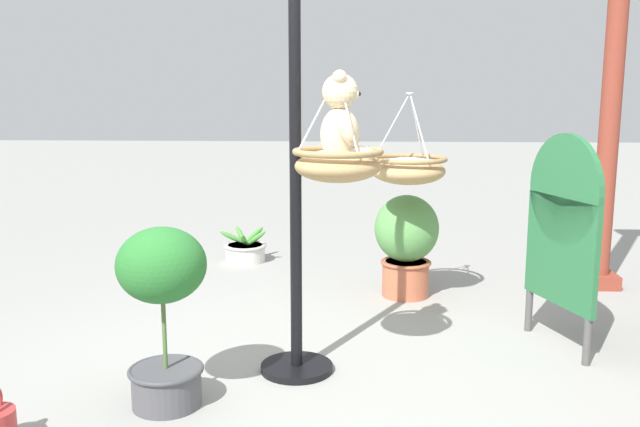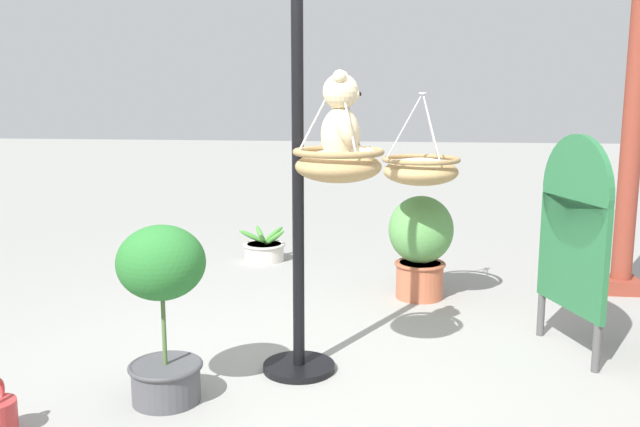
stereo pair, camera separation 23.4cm
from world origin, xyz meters
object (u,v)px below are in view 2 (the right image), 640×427
greenhouse_pillar_right (633,122)px  hanging_basket_with_teddy (338,163)px  hanging_basket_left_high (421,169)px  display_sign_board (574,227)px  teddy_bear (343,124)px  potted_plant_tall_leafy (421,242)px  display_pole_central (298,245)px  potted_plant_small_succulent (163,298)px  potted_plant_fern_front (264,249)px

greenhouse_pillar_right → hanging_basket_with_teddy: bearing=-46.5°
hanging_basket_left_high → display_sign_board: 1.25m
teddy_bear → display_sign_board: teddy_bear is taller
hanging_basket_left_high → potted_plant_tall_leafy: hanging_basket_left_high is taller
display_pole_central → display_sign_board: (-0.49, 1.69, 0.05)m
potted_plant_tall_leafy → potted_plant_small_succulent: bearing=-34.4°
teddy_bear → hanging_basket_with_teddy: bearing=-90.0°
display_pole_central → potted_plant_tall_leafy: size_ratio=2.95×
teddy_bear → potted_plant_tall_leafy: (-1.75, 0.50, -1.04)m
potted_plant_fern_front → potted_plant_tall_leafy: 1.91m
potted_plant_tall_leafy → potted_plant_small_succulent: (2.10, -1.43, 0.12)m
teddy_bear → potted_plant_fern_front: 3.32m
display_pole_central → greenhouse_pillar_right: bearing=128.4°
teddy_bear → greenhouse_pillar_right: size_ratio=0.17×
hanging_basket_left_high → display_sign_board: (0.77, 0.95, -0.27)m
display_pole_central → potted_plant_tall_leafy: 1.80m
greenhouse_pillar_right → potted_plant_fern_front: (-0.72, -3.23, -1.32)m
display_pole_central → potted_plant_fern_front: (-2.68, -0.76, -0.67)m
display_pole_central → potted_plant_fern_front: display_pole_central is taller
teddy_bear → potted_plant_small_succulent: (0.35, -0.94, -0.92)m
hanging_basket_left_high → potted_plant_fern_front: hanging_basket_left_high is taller
hanging_basket_left_high → teddy_bear: bearing=-18.5°
display_pole_central → hanging_basket_left_high: 1.50m
display_pole_central → hanging_basket_left_high: size_ratio=3.62×
hanging_basket_with_teddy → potted_plant_tall_leafy: bearing=163.4°
greenhouse_pillar_right → potted_plant_fern_front: size_ratio=6.03×
hanging_basket_left_high → potted_plant_small_succulent: bearing=-38.7°
display_sign_board → hanging_basket_with_teddy: bearing=-66.0°
potted_plant_small_succulent → display_sign_board: display_sign_board is taller
display_pole_central → teddy_bear: display_pole_central is taller
hanging_basket_with_teddy → potted_plant_small_succulent: size_ratio=0.61×
potted_plant_small_succulent → greenhouse_pillar_right: bearing=128.1°
display_sign_board → potted_plant_tall_leafy: bearing=-140.1°
teddy_bear → hanging_basket_left_high: 1.54m
hanging_basket_left_high → hanging_basket_with_teddy: bearing=-19.4°
hanging_basket_with_teddy → hanging_basket_left_high: hanging_basket_with_teddy is taller
hanging_basket_with_teddy → hanging_basket_left_high: 1.51m
teddy_bear → potted_plant_tall_leafy: 2.09m
hanging_basket_with_teddy → potted_plant_fern_front: (-2.83, -1.01, -1.17)m
hanging_basket_with_teddy → teddy_bear: bearing=90.0°
hanging_basket_left_high → potted_plant_small_succulent: 2.31m
potted_plant_fern_front → potted_plant_small_succulent: potted_plant_small_succulent is taller
hanging_basket_left_high → potted_plant_tall_leafy: 0.72m
hanging_basket_with_teddy → potted_plant_small_succulent: 1.20m
display_pole_central → display_sign_board: display_pole_central is taller
display_pole_central → teddy_bear: bearing=61.3°
hanging_basket_with_teddy → teddy_bear: teddy_bear is taller
potted_plant_tall_leafy → display_pole_central: bearing=-25.8°
hanging_basket_left_high → potted_plant_tall_leafy: size_ratio=0.81×
potted_plant_small_succulent → display_pole_central: bearing=127.0°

